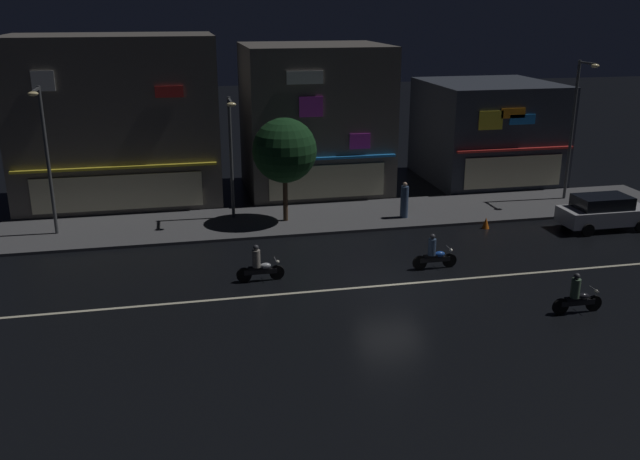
% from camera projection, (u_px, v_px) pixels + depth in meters
% --- Properties ---
extents(ground_plane, '(140.00, 140.00, 0.00)m').
position_uv_depth(ground_plane, '(391.00, 285.00, 26.54)').
color(ground_plane, black).
extents(lane_divider_stripe, '(34.48, 0.16, 0.01)m').
position_uv_depth(lane_divider_stripe, '(391.00, 285.00, 26.54)').
color(lane_divider_stripe, beige).
rests_on(lane_divider_stripe, ground).
extents(sidewalk_far, '(36.29, 5.00, 0.14)m').
position_uv_depth(sidewalk_far, '(338.00, 217.00, 34.85)').
color(sidewalk_far, '#4C4C4F').
rests_on(sidewalk_far, ground).
extents(storefront_left_block, '(7.92, 7.13, 8.29)m').
position_uv_depth(storefront_left_block, '(314.00, 119.00, 39.13)').
color(storefront_left_block, '#56514C').
rests_on(storefront_left_block, ground).
extents(storefront_center_block, '(7.40, 7.75, 5.95)m').
position_uv_depth(storefront_center_block, '(487.00, 131.00, 41.94)').
color(storefront_center_block, '#2D333D').
rests_on(storefront_center_block, ground).
extents(storefront_right_block, '(10.54, 6.31, 8.92)m').
position_uv_depth(storefront_right_block, '(117.00, 121.00, 36.50)').
color(storefront_right_block, '#56514C').
rests_on(storefront_right_block, ground).
extents(streetlamp_west, '(0.44, 1.64, 6.84)m').
position_uv_depth(streetlamp_west, '(45.00, 149.00, 30.63)').
color(streetlamp_west, '#47494C').
rests_on(streetlamp_west, sidewalk_far).
extents(streetlamp_mid, '(0.44, 1.64, 6.04)m').
position_uv_depth(streetlamp_mid, '(231.00, 147.00, 33.18)').
color(streetlamp_mid, '#47494C').
rests_on(streetlamp_mid, sidewalk_far).
extents(streetlamp_east, '(0.44, 1.64, 7.48)m').
position_uv_depth(streetlamp_east, '(575.00, 120.00, 36.37)').
color(streetlamp_east, '#47494C').
rests_on(streetlamp_east, sidewalk_far).
extents(pedestrian_on_sidewalk, '(0.39, 0.39, 1.83)m').
position_uv_depth(pedestrian_on_sidewalk, '(404.00, 201.00, 34.27)').
color(pedestrian_on_sidewalk, '#334766').
rests_on(pedestrian_on_sidewalk, sidewalk_far).
extents(street_tree, '(3.14, 3.14, 5.12)m').
position_uv_depth(street_tree, '(285.00, 151.00, 32.93)').
color(street_tree, '#473323').
rests_on(street_tree, sidewalk_far).
extents(parked_car_near_kerb, '(4.30, 1.98, 1.67)m').
position_uv_depth(parked_car_near_kerb, '(604.00, 212.00, 32.93)').
color(parked_car_near_kerb, silver).
rests_on(parked_car_near_kerb, ground).
extents(motorcycle_lead, '(1.90, 0.60, 1.52)m').
position_uv_depth(motorcycle_lead, '(434.00, 254.00, 28.01)').
color(motorcycle_lead, black).
rests_on(motorcycle_lead, ground).
extents(motorcycle_following, '(1.90, 0.60, 1.52)m').
position_uv_depth(motorcycle_following, '(577.00, 296.00, 23.95)').
color(motorcycle_following, black).
rests_on(motorcycle_following, ground).
extents(motorcycle_opposite_lane, '(1.90, 0.60, 1.52)m').
position_uv_depth(motorcycle_opposite_lane, '(259.00, 266.00, 26.74)').
color(motorcycle_opposite_lane, black).
rests_on(motorcycle_opposite_lane, ground).
extents(traffic_cone, '(0.36, 0.36, 0.55)m').
position_uv_depth(traffic_cone, '(486.00, 223.00, 33.20)').
color(traffic_cone, orange).
rests_on(traffic_cone, ground).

